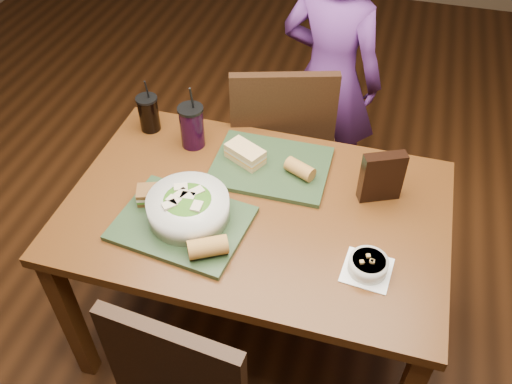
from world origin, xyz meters
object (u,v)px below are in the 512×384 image
tray_far (271,167)px  soup_bowl (368,265)px  chair_far (287,147)px  sandwich_far (245,154)px  cup_cola (149,113)px  dining_table (256,224)px  baguette_near (208,247)px  sandwich_near (153,195)px  diner (330,79)px  cup_berry (192,126)px  tray_near (182,223)px  salad_bowl (188,207)px  baguette_far (300,169)px  chip_bag (382,177)px

tray_far → soup_bowl: 0.55m
chair_far → sandwich_far: 0.46m
cup_cola → tray_far: bearing=-11.0°
dining_table → cup_cola: 0.63m
dining_table → baguette_near: baguette_near is taller
sandwich_near → diner: bearing=67.8°
cup_cola → soup_bowl: bearing=-27.2°
cup_berry → chair_far: bearing=47.2°
dining_table → tray_near: bearing=-144.7°
dining_table → baguette_near: (-0.08, -0.25, 0.14)m
salad_bowl → sandwich_near: 0.15m
diner → tray_near: (-0.30, -1.12, 0.07)m
chair_far → diner: size_ratio=0.72×
dining_table → diner: size_ratio=0.95×
baguette_far → cup_cola: 0.65m
chair_far → sandwich_far: size_ratio=6.01×
sandwich_near → chip_bag: bearing=18.4°
cup_berry → diner: bearing=59.8°
dining_table → tray_near: 0.28m
tray_far → sandwich_far: size_ratio=2.58×
chair_far → dining_table: bearing=-87.6°
dining_table → chair_far: bearing=92.4°
salad_bowl → cup_berry: 0.40m
sandwich_far → cup_berry: bearing=166.5°
chip_bag → tray_far: bearing=148.9°
dining_table → soup_bowl: bearing=-23.0°
salad_bowl → sandwich_far: (0.10, 0.33, -0.02)m
salad_bowl → baguette_near: salad_bowl is taller
baguette_near → chair_far: bearing=86.1°
dining_table → cup_berry: size_ratio=4.94×
tray_far → cup_berry: bearing=170.2°
chair_far → baguette_far: bearing=-71.6°
baguette_near → cup_berry: bearing=115.4°
sandwich_far → cup_cola: size_ratio=0.72×
sandwich_far → dining_table: bearing=-64.1°
dining_table → cup_berry: cup_berry is taller
diner → cup_berry: diner is taller
diner → sandwich_far: 0.79m
diner → soup_bowl: 1.19m
chair_far → sandwich_near: chair_far is taller
tray_far → cup_cola: 0.54m
chair_far → tray_near: size_ratio=2.33×
tray_near → baguette_far: bearing=45.7°
tray_far → cup_cola: cup_cola is taller
tray_far → baguette_near: 0.47m
tray_near → sandwich_far: 0.38m
cup_berry → chip_bag: 0.73m
salad_bowl → baguette_far: bearing=44.3°
tray_far → soup_bowl: (0.40, -0.38, 0.02)m
chair_far → baguette_near: 0.88m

